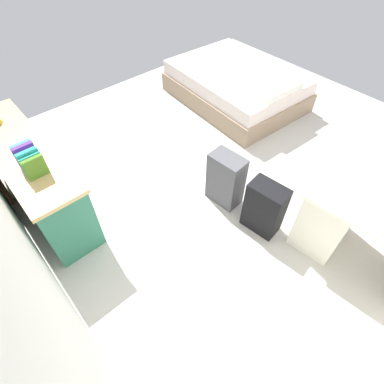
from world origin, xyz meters
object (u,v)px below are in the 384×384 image
Objects in this scene: bed at (236,86)px; suitcase_spare_grey at (226,179)px; suitcase_black at (264,208)px; credenza at (35,177)px.

suitcase_spare_grey is at bearing 129.70° from bed.
bed is 3.45× the size of suitcase_black.
suitcase_black is (-1.76, -1.51, -0.10)m from credenza.
suitcase_black is (-1.81, 1.55, 0.04)m from bed.
suitcase_black is at bearing 177.03° from suitcase_spare_grey.
credenza is 0.91× the size of bed.
credenza is 2.97× the size of suitcase_spare_grey.
bed is at bearing -55.27° from suitcase_spare_grey.
credenza is 1.95m from suitcase_spare_grey.
suitcase_black is 0.95× the size of suitcase_spare_grey.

